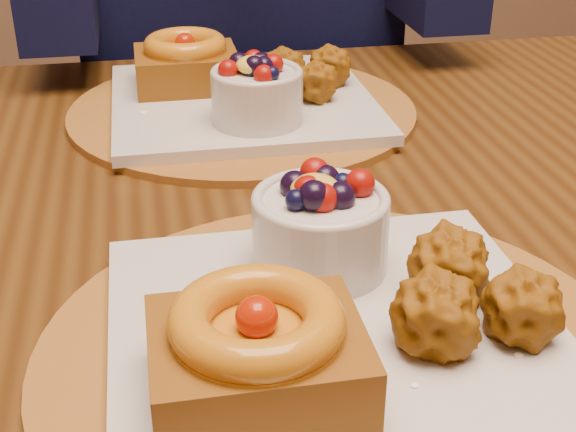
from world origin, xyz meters
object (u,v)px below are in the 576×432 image
at_px(place_setting_near, 332,318).
at_px(place_setting_far, 240,93).
at_px(dining_table, 278,278).
at_px(chair_far, 204,167).

bearing_deg(place_setting_near, place_setting_far, 89.97).
relative_size(dining_table, place_setting_near, 4.21).
bearing_deg(chair_far, dining_table, -74.91).
bearing_deg(place_setting_near, chair_far, 90.73).
height_order(place_setting_far, chair_far, chair_far).
xyz_separation_m(dining_table, place_setting_near, (-0.00, -0.21, 0.10)).
distance_m(dining_table, place_setting_near, 0.24).
bearing_deg(place_setting_near, dining_table, 89.14).
height_order(dining_table, place_setting_near, place_setting_near).
bearing_deg(place_setting_far, dining_table, -89.20).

